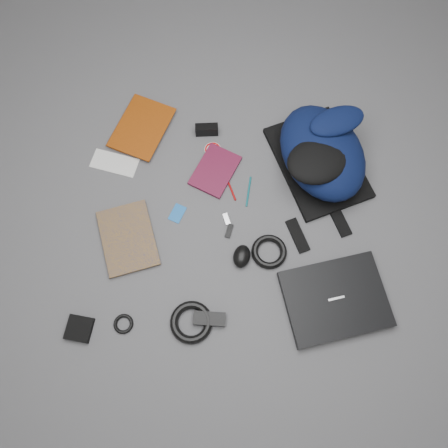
{
  "coord_description": "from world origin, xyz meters",
  "views": [
    {
      "loc": [
        0.03,
        -0.55,
        1.67
      ],
      "look_at": [
        0.0,
        0.0,
        0.02
      ],
      "focal_mm": 35.0,
      "sensor_mm": 36.0,
      "label": 1
    }
  ],
  "objects_px": {
    "backpack": "(322,152)",
    "pouch": "(79,329)",
    "laptop": "(335,299)",
    "textbook_red": "(120,120)",
    "mouse": "(242,256)",
    "dvd_case": "(215,171)",
    "power_brick": "(209,319)",
    "compact_camera": "(207,130)",
    "comic_book": "(103,245)"
  },
  "relations": [
    {
      "from": "power_brick",
      "to": "comic_book",
      "type": "bearing_deg",
      "value": 149.63
    },
    {
      "from": "comic_book",
      "to": "pouch",
      "type": "bearing_deg",
      "value": -116.39
    },
    {
      "from": "dvd_case",
      "to": "compact_camera",
      "type": "height_order",
      "value": "compact_camera"
    },
    {
      "from": "backpack",
      "to": "compact_camera",
      "type": "xyz_separation_m",
      "value": [
        -0.47,
        0.12,
        -0.07
      ]
    },
    {
      "from": "comic_book",
      "to": "mouse",
      "type": "relative_size",
      "value": 3.02
    },
    {
      "from": "laptop",
      "to": "compact_camera",
      "type": "distance_m",
      "value": 0.88
    },
    {
      "from": "comic_book",
      "to": "compact_camera",
      "type": "height_order",
      "value": "compact_camera"
    },
    {
      "from": "laptop",
      "to": "comic_book",
      "type": "distance_m",
      "value": 0.92
    },
    {
      "from": "backpack",
      "to": "laptop",
      "type": "relative_size",
      "value": 1.31
    },
    {
      "from": "laptop",
      "to": "textbook_red",
      "type": "height_order",
      "value": "laptop"
    },
    {
      "from": "dvd_case",
      "to": "power_brick",
      "type": "relative_size",
      "value": 1.76
    },
    {
      "from": "comic_book",
      "to": "mouse",
      "type": "xyz_separation_m",
      "value": [
        0.55,
        -0.02,
        0.01
      ]
    },
    {
      "from": "power_brick",
      "to": "backpack",
      "type": "bearing_deg",
      "value": 58.79
    },
    {
      "from": "dvd_case",
      "to": "compact_camera",
      "type": "xyz_separation_m",
      "value": [
        -0.05,
        0.18,
        0.02
      ]
    },
    {
      "from": "backpack",
      "to": "pouch",
      "type": "distance_m",
      "value": 1.16
    },
    {
      "from": "power_brick",
      "to": "pouch",
      "type": "height_order",
      "value": "power_brick"
    },
    {
      "from": "laptop",
      "to": "comic_book",
      "type": "relative_size",
      "value": 1.34
    },
    {
      "from": "comic_book",
      "to": "power_brick",
      "type": "distance_m",
      "value": 0.51
    },
    {
      "from": "laptop",
      "to": "power_brick",
      "type": "distance_m",
      "value": 0.48
    },
    {
      "from": "textbook_red",
      "to": "comic_book",
      "type": "bearing_deg",
      "value": -70.32
    },
    {
      "from": "comic_book",
      "to": "compact_camera",
      "type": "xyz_separation_m",
      "value": [
        0.38,
        0.53,
        0.02
      ]
    },
    {
      "from": "textbook_red",
      "to": "mouse",
      "type": "height_order",
      "value": "mouse"
    },
    {
      "from": "comic_book",
      "to": "power_brick",
      "type": "xyz_separation_m",
      "value": [
        0.44,
        -0.26,
        0.0
      ]
    },
    {
      "from": "pouch",
      "to": "laptop",
      "type": "bearing_deg",
      "value": 9.39
    },
    {
      "from": "laptop",
      "to": "power_brick",
      "type": "xyz_separation_m",
      "value": [
        -0.47,
        -0.1,
        -0.0
      ]
    },
    {
      "from": "backpack",
      "to": "dvd_case",
      "type": "bearing_deg",
      "value": 163.7
    },
    {
      "from": "dvd_case",
      "to": "laptop",
      "type": "bearing_deg",
      "value": -22.71
    },
    {
      "from": "dvd_case",
      "to": "compact_camera",
      "type": "relative_size",
      "value": 2.18
    },
    {
      "from": "mouse",
      "to": "pouch",
      "type": "height_order",
      "value": "mouse"
    },
    {
      "from": "compact_camera",
      "to": "power_brick",
      "type": "xyz_separation_m",
      "value": [
        0.06,
        -0.79,
        -0.01
      ]
    },
    {
      "from": "mouse",
      "to": "pouch",
      "type": "bearing_deg",
      "value": -142.66
    },
    {
      "from": "dvd_case",
      "to": "power_brick",
      "type": "height_order",
      "value": "power_brick"
    },
    {
      "from": "laptop",
      "to": "power_brick",
      "type": "height_order",
      "value": "laptop"
    },
    {
      "from": "backpack",
      "to": "dvd_case",
      "type": "height_order",
      "value": "backpack"
    },
    {
      "from": "backpack",
      "to": "comic_book",
      "type": "relative_size",
      "value": 1.75
    },
    {
      "from": "backpack",
      "to": "textbook_red",
      "type": "distance_m",
      "value": 0.87
    },
    {
      "from": "comic_book",
      "to": "textbook_red",
      "type": "bearing_deg",
      "value": 70.96
    },
    {
      "from": "backpack",
      "to": "power_brick",
      "type": "height_order",
      "value": "backpack"
    },
    {
      "from": "compact_camera",
      "to": "power_brick",
      "type": "height_order",
      "value": "compact_camera"
    },
    {
      "from": "textbook_red",
      "to": "comic_book",
      "type": "height_order",
      "value": "textbook_red"
    },
    {
      "from": "power_brick",
      "to": "mouse",
      "type": "bearing_deg",
      "value": 66.1
    },
    {
      "from": "power_brick",
      "to": "compact_camera",
      "type": "bearing_deg",
      "value": 94.94
    },
    {
      "from": "backpack",
      "to": "pouch",
      "type": "xyz_separation_m",
      "value": [
        -0.89,
        -0.73,
        -0.09
      ]
    },
    {
      "from": "power_brick",
      "to": "laptop",
      "type": "bearing_deg",
      "value": 12.22
    },
    {
      "from": "textbook_red",
      "to": "pouch",
      "type": "relative_size",
      "value": 3.01
    },
    {
      "from": "textbook_red",
      "to": "compact_camera",
      "type": "distance_m",
      "value": 0.38
    },
    {
      "from": "compact_camera",
      "to": "pouch",
      "type": "distance_m",
      "value": 0.95
    },
    {
      "from": "backpack",
      "to": "dvd_case",
      "type": "xyz_separation_m",
      "value": [
        -0.43,
        -0.06,
        -0.09
      ]
    },
    {
      "from": "dvd_case",
      "to": "pouch",
      "type": "bearing_deg",
      "value": -100.63
    },
    {
      "from": "backpack",
      "to": "comic_book",
      "type": "bearing_deg",
      "value": -178.47
    }
  ]
}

